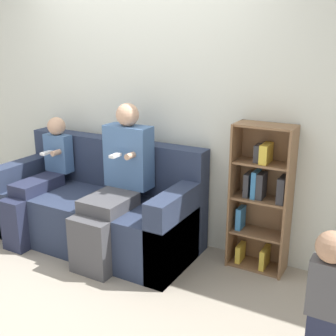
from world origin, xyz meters
The scene contains 7 objects.
ground_plane centered at (0.00, 0.00, 0.00)m, with size 14.00×14.00×0.00m, color #9E9384.
back_wall centered at (0.00, 0.96, 1.27)m, with size 10.00×0.06×2.55m.
couch centered at (-0.22, 0.51, 0.33)m, with size 1.92×0.83×0.95m.
adult_seated centered at (0.09, 0.39, 0.69)m, with size 0.42×0.75×1.33m.
child_seated centered at (-0.77, 0.35, 0.58)m, with size 0.28×0.77×1.13m.
toddler_standing centered at (1.91, -0.04, 0.45)m, with size 0.21×0.19×0.82m.
bookshelf centered at (1.24, 0.82, 0.62)m, with size 0.47×0.26×1.22m.
Camera 1 is at (2.15, -2.35, 1.85)m, focal length 45.00 mm.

